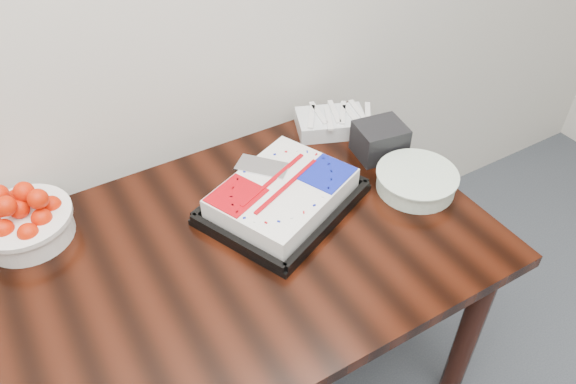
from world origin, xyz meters
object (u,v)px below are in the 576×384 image
cake_tray (283,196)px  napkin_box (380,140)px  tangerine_bowl (23,217)px  table (169,299)px  plate_stack (416,181)px

cake_tray → napkin_box: size_ratio=3.55×
tangerine_bowl → cake_tray: bearing=-21.1°
table → plate_stack: bearing=-4.3°
napkin_box → tangerine_bowl: bearing=169.6°
table → napkin_box: 0.82m
tangerine_bowl → plate_stack: (1.05, -0.39, -0.04)m
plate_stack → tangerine_bowl: bearing=159.5°
plate_stack → napkin_box: size_ratio=1.63×
table → cake_tray: bearing=10.9°
napkin_box → plate_stack: bearing=-93.2°
tangerine_bowl → plate_stack: bearing=-20.5°
table → tangerine_bowl: bearing=128.2°
table → cake_tray: 0.43m
table → cake_tray: cake_tray is taller
cake_tray → plate_stack: (0.39, -0.14, -0.01)m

